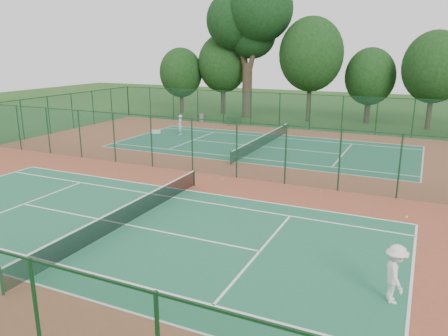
{
  "coord_description": "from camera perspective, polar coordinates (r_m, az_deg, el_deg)",
  "views": [
    {
      "loc": [
        11.68,
        -23.72,
        7.63
      ],
      "look_at": [
        2.36,
        -3.61,
        1.6
      ],
      "focal_mm": 35.0,
      "sensor_mm": 36.0,
      "label": 1
    }
  ],
  "objects": [
    {
      "name": "ground",
      "position": [
        27.52,
        -1.31,
        -0.88
      ],
      "size": [
        120.0,
        120.0,
        0.0
      ],
      "primitive_type": "plane",
      "color": "#224916",
      "rests_on": "ground"
    },
    {
      "name": "red_pad",
      "position": [
        27.52,
        -1.31,
        -0.87
      ],
      "size": [
        40.0,
        36.0,
        0.01
      ],
      "primitive_type": "cube",
      "color": "brown",
      "rests_on": "ground"
    },
    {
      "name": "court_near",
      "position": [
        20.28,
        -12.66,
        -7.23
      ],
      "size": [
        23.77,
        10.97,
        0.01
      ],
      "primitive_type": "cube",
      "color": "#1F6445",
      "rests_on": "red_pad"
    },
    {
      "name": "court_far",
      "position": [
        35.57,
        5.09,
        2.8
      ],
      "size": [
        23.77,
        10.97,
        0.01
      ],
      "primitive_type": "cube",
      "color": "#1C5A40",
      "rests_on": "red_pad"
    },
    {
      "name": "fence_north",
      "position": [
        43.72,
        9.21,
        7.31
      ],
      "size": [
        40.0,
        0.09,
        3.5
      ],
      "color": "#17462F",
      "rests_on": "ground"
    },
    {
      "name": "fence_divider",
      "position": [
        27.09,
        -1.33,
        2.7
      ],
      "size": [
        40.0,
        0.09,
        3.5
      ],
      "color": "#1B5337",
      "rests_on": "ground"
    },
    {
      "name": "tennis_net_near",
      "position": [
        20.08,
        -12.75,
        -5.83
      ],
      "size": [
        0.1,
        12.9,
        0.97
      ],
      "color": "#163E22",
      "rests_on": "ground"
    },
    {
      "name": "tennis_net_far",
      "position": [
        35.46,
        5.11,
        3.63
      ],
      "size": [
        0.1,
        12.9,
        0.97
      ],
      "color": "#153A21",
      "rests_on": "ground"
    },
    {
      "name": "player_near",
      "position": [
        14.76,
        21.46,
        -12.76
      ],
      "size": [
        1.06,
        1.39,
        1.9
      ],
      "primitive_type": "imported",
      "rotation": [
        0.0,
        0.0,
        1.89
      ],
      "color": "white",
      "rests_on": "court_near"
    },
    {
      "name": "player_far",
      "position": [
        40.33,
        -5.78,
        5.6
      ],
      "size": [
        0.57,
        0.75,
        1.84
      ],
      "primitive_type": "imported",
      "rotation": [
        0.0,
        0.0,
        -1.36
      ],
      "color": "silver",
      "rests_on": "court_far"
    },
    {
      "name": "trash_bin",
      "position": [
        47.25,
        -2.95,
        6.5
      ],
      "size": [
        0.63,
        0.63,
        0.94
      ],
      "primitive_type": "cylinder",
      "rotation": [
        0.0,
        0.0,
        -0.23
      ],
      "color": "gray",
      "rests_on": "red_pad"
    },
    {
      "name": "bench",
      "position": [
        45.52,
        1.32,
        6.17
      ],
      "size": [
        1.52,
        0.84,
        0.9
      ],
      "rotation": [
        0.0,
        0.0,
        0.3
      ],
      "color": "#113319",
      "rests_on": "red_pad"
    },
    {
      "name": "kit_bag",
      "position": [
        41.58,
        -8.9,
        4.71
      ],
      "size": [
        0.94,
        0.63,
        0.33
      ],
      "primitive_type": "cube",
      "rotation": [
        0.0,
        0.0,
        0.37
      ],
      "color": "silver",
      "rests_on": "red_pad"
    },
    {
      "name": "stray_ball_a",
      "position": [
        26.62,
        -1.86,
        -1.34
      ],
      "size": [
        0.08,
        0.08,
        0.08
      ],
      "primitive_type": "sphere",
      "color": "#C5D631",
      "rests_on": "red_pad"
    },
    {
      "name": "stray_ball_b",
      "position": [
        24.67,
        12.57,
        -3.07
      ],
      "size": [
        0.07,
        0.07,
        0.07
      ],
      "primitive_type": "sphere",
      "color": "#C9E936",
      "rests_on": "red_pad"
    },
    {
      "name": "stray_ball_c",
      "position": [
        26.49,
        -0.19,
        -1.41
      ],
      "size": [
        0.07,
        0.07,
        0.07
      ],
      "primitive_type": "sphere",
      "color": "yellow",
      "rests_on": "red_pad"
    },
    {
      "name": "big_tree",
      "position": [
        50.98,
        3.37,
        18.82
      ],
      "size": [
        9.97,
        7.3,
        15.32
      ],
      "color": "#33281C",
      "rests_on": "ground"
    },
    {
      "name": "evergreen_row",
      "position": [
        49.85,
        11.66,
        6.1
      ],
      "size": [
        39.0,
        5.0,
        12.0
      ],
      "primitive_type": null,
      "color": "black",
      "rests_on": "ground"
    }
  ]
}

